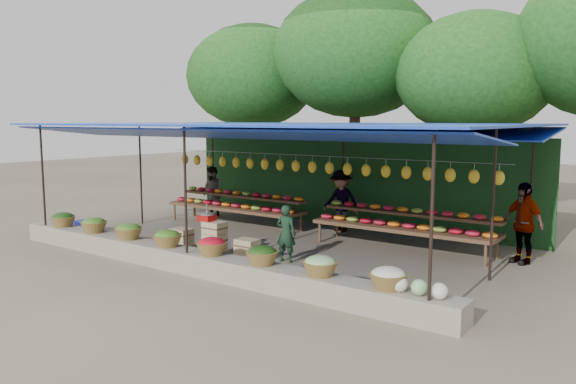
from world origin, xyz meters
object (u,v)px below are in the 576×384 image
Objects in this scene: crate_counter at (214,243)px; blue_crate_front at (85,227)px; weighing_scale at (207,217)px; blue_crate_back at (61,225)px; vendor_seated at (286,233)px.

blue_crate_front is at bearing -179.16° from crate_counter.
weighing_scale reaches higher than blue_crate_back.
weighing_scale reaches higher than crate_counter.
crate_counter is at bearing 0.30° from blue_crate_back.
blue_crate_back is (-0.73, -0.20, -0.01)m from blue_crate_front.
vendor_seated is 6.00m from blue_crate_front.
crate_counter is 1.61m from vendor_seated.
vendor_seated reaches higher than crate_counter.
weighing_scale reaches higher than blue_crate_front.
weighing_scale is (-0.18, -0.00, 0.55)m from crate_counter.
weighing_scale is 0.68× the size of blue_crate_front.
crate_counter reaches higher than blue_crate_front.
crate_counter is 4.69× the size of blue_crate_back.
blue_crate_back is at bearing -147.65° from blue_crate_front.
vendor_seated is (1.64, 0.61, -0.26)m from weighing_scale.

